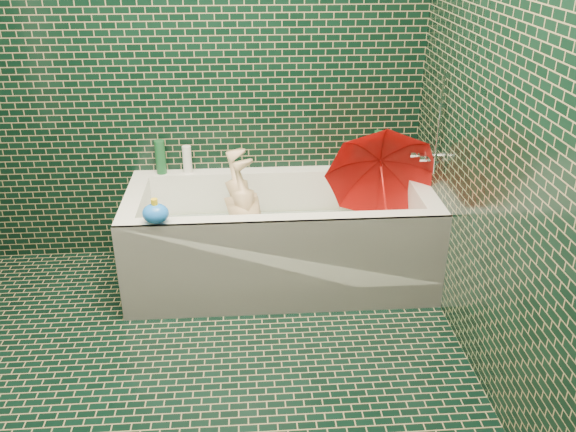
{
  "coord_description": "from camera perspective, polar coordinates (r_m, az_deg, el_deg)",
  "views": [
    {
      "loc": [
        0.27,
        -2.04,
        1.9
      ],
      "look_at": [
        0.48,
        0.82,
        0.5
      ],
      "focal_mm": 38.0,
      "sensor_mm": 36.0,
      "label": 1
    }
  ],
  "objects": [
    {
      "name": "floor",
      "position": [
        2.8,
        -8.98,
        -17.08
      ],
      "size": [
        2.8,
        2.8,
        0.0
      ],
      "primitive_type": "plane",
      "color": "black",
      "rests_on": "ground"
    },
    {
      "name": "wall_back",
      "position": [
        3.51,
        -8.8,
        15.07
      ],
      "size": [
        2.8,
        0.0,
        2.8
      ],
      "primitive_type": "plane",
      "rotation": [
        1.57,
        0.0,
        0.0
      ],
      "color": "black",
      "rests_on": "floor"
    },
    {
      "name": "wall_right",
      "position": [
        2.38,
        21.93,
        8.24
      ],
      "size": [
        0.0,
        2.8,
        2.8
      ],
      "primitive_type": "plane",
      "rotation": [
        1.57,
        0.0,
        -1.57
      ],
      "color": "black",
      "rests_on": "floor"
    },
    {
      "name": "bathtub",
      "position": [
        3.49,
        -0.69,
        -2.91
      ],
      "size": [
        1.7,
        0.75,
        0.55
      ],
      "color": "white",
      "rests_on": "floor"
    },
    {
      "name": "bath_mat",
      "position": [
        3.53,
        -0.7,
        -3.57
      ],
      "size": [
        1.35,
        0.47,
        0.01
      ],
      "primitive_type": "cube",
      "color": "green",
      "rests_on": "bathtub"
    },
    {
      "name": "water",
      "position": [
        3.46,
        -0.72,
        -1.49
      ],
      "size": [
        1.48,
        0.53,
        0.0
      ],
      "primitive_type": "cube",
      "color": "silver",
      "rests_on": "bathtub"
    },
    {
      "name": "faucet",
      "position": [
        3.41,
        13.13,
        6.0
      ],
      "size": [
        0.18,
        0.19,
        0.55
      ],
      "color": "silver",
      "rests_on": "wall_right"
    },
    {
      "name": "child",
      "position": [
        3.43,
        -3.4,
        -1.62
      ],
      "size": [
        1.0,
        0.48,
        0.35
      ],
      "primitive_type": "imported",
      "rotation": [
        -1.43,
        0.0,
        -1.42
      ],
      "color": "tan",
      "rests_on": "bathtub"
    },
    {
      "name": "umbrella",
      "position": [
        3.35,
        8.92,
        2.66
      ],
      "size": [
        0.82,
        0.81,
        0.86
      ],
      "primitive_type": "imported",
      "rotation": [
        0.31,
        -0.38,
        -0.23
      ],
      "color": "red",
      "rests_on": "bathtub"
    },
    {
      "name": "soap_bottle_a",
      "position": [
        3.75,
        10.54,
        4.49
      ],
      "size": [
        0.1,
        0.11,
        0.25
      ],
      "primitive_type": "imported",
      "rotation": [
        0.0,
        0.0,
        0.08
      ],
      "color": "white",
      "rests_on": "bathtub"
    },
    {
      "name": "soap_bottle_b",
      "position": [
        3.75,
        10.23,
        4.5
      ],
      "size": [
        0.11,
        0.11,
        0.2
      ],
      "primitive_type": "imported",
      "rotation": [
        0.0,
        0.0,
        -0.18
      ],
      "color": "#47217E",
      "rests_on": "bathtub"
    },
    {
      "name": "soap_bottle_c",
      "position": [
        3.72,
        9.28,
        4.4
      ],
      "size": [
        0.15,
        0.15,
        0.15
      ],
      "primitive_type": "imported",
      "rotation": [
        0.0,
        0.0,
        -0.34
      ],
      "color": "#164E28",
      "rests_on": "bathtub"
    },
    {
      "name": "bottle_right_tall",
      "position": [
        3.7,
        8.44,
        6.19
      ],
      "size": [
        0.07,
        0.07,
        0.23
      ],
      "primitive_type": "cylinder",
      "rotation": [
        0.0,
        0.0,
        0.29
      ],
      "color": "#164E28",
      "rests_on": "bathtub"
    },
    {
      "name": "bottle_right_pump",
      "position": [
        3.71,
        11.46,
        5.63
      ],
      "size": [
        0.05,
        0.05,
        0.18
      ],
      "primitive_type": "cylinder",
      "rotation": [
        0.0,
        0.0,
        0.06
      ],
      "color": "silver",
      "rests_on": "bathtub"
    },
    {
      "name": "bottle_left_tall",
      "position": [
        3.65,
        -11.84,
        5.42
      ],
      "size": [
        0.07,
        0.07,
        0.2
      ],
      "primitive_type": "cylinder",
      "rotation": [
        0.0,
        0.0,
        0.09
      ],
      "color": "#164E28",
      "rests_on": "bathtub"
    },
    {
      "name": "bottle_left_short",
      "position": [
        3.64,
        -9.41,
        5.24
      ],
      "size": [
        0.07,
        0.07,
        0.16
      ],
      "primitive_type": "cylinder",
      "rotation": [
        0.0,
        0.0,
        0.38
      ],
      "color": "white",
      "rests_on": "bathtub"
    },
    {
      "name": "rubber_duck",
      "position": [
        3.7,
        7.15,
        5.17
      ],
      "size": [
        0.13,
        0.09,
        0.1
      ],
      "rotation": [
        0.0,
        0.0,
        0.14
      ],
      "color": "yellow",
      "rests_on": "bathtub"
    },
    {
      "name": "bath_toy",
      "position": [
        3.05,
        -12.29,
        0.26
      ],
      "size": [
        0.16,
        0.14,
        0.13
      ],
      "rotation": [
        0.0,
        0.0,
        0.29
      ],
      "color": "blue",
      "rests_on": "bathtub"
    }
  ]
}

